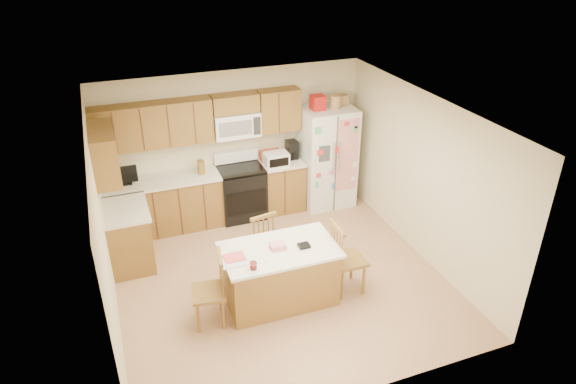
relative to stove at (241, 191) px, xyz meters
name	(u,v)px	position (x,y,z in m)	size (l,w,h in m)	color
ground	(279,278)	(0.00, -1.94, -0.47)	(4.50, 4.50, 0.00)	#9A6F51
room_shell	(279,190)	(0.00, -1.94, 0.97)	(4.60, 4.60, 2.52)	beige
cabinetry	(183,181)	(-0.98, -0.15, 0.44)	(3.36, 1.56, 2.15)	brown
stove	(241,191)	(0.00, 0.00, 0.00)	(0.76, 0.65, 1.13)	black
refrigerator	(327,156)	(1.57, -0.06, 0.45)	(0.90, 0.79, 2.04)	white
island	(280,274)	(-0.16, -2.38, -0.05)	(1.56, 0.90, 0.92)	brown
windsor_chair_left	(210,292)	(-1.12, -2.49, 0.00)	(0.47, 0.49, 1.01)	brown
windsor_chair_back	(259,241)	(-0.19, -1.60, -0.01)	(0.49, 0.47, 0.98)	brown
windsor_chair_right	(346,259)	(0.77, -2.50, 0.03)	(0.44, 0.47, 1.06)	brown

